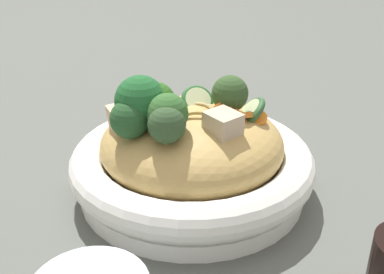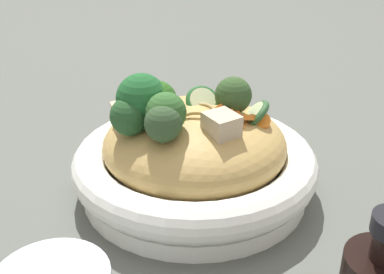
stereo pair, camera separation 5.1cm
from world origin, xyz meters
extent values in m
plane|color=#545851|center=(0.00, 0.00, 0.00)|extent=(3.00, 3.00, 0.00)
cylinder|color=white|center=(0.00, 0.00, 0.01)|extent=(0.25, 0.25, 0.02)
torus|color=white|center=(0.00, 0.00, 0.04)|extent=(0.27, 0.27, 0.04)
ellipsoid|color=tan|center=(0.00, 0.00, 0.06)|extent=(0.20, 0.20, 0.08)
torus|color=tan|center=(0.00, -0.01, 0.07)|extent=(0.05, 0.05, 0.02)
torus|color=tan|center=(0.00, -0.04, 0.09)|extent=(0.06, 0.06, 0.03)
torus|color=tan|center=(0.00, -0.01, 0.09)|extent=(0.07, 0.07, 0.02)
cone|color=#9DB96E|center=(-0.05, -0.02, 0.09)|extent=(0.03, 0.02, 0.02)
sphere|color=#1E5A2A|center=(-0.05, -0.02, 0.12)|extent=(0.06, 0.06, 0.05)
cone|color=#A0BC72|center=(-0.06, -0.03, 0.09)|extent=(0.02, 0.02, 0.01)
sphere|color=#244D27|center=(-0.06, -0.03, 0.10)|extent=(0.05, 0.05, 0.04)
cone|color=#A1BD6E|center=(0.04, 0.00, 0.09)|extent=(0.02, 0.02, 0.02)
sphere|color=#314E27|center=(0.04, 0.00, 0.11)|extent=(0.05, 0.05, 0.04)
cone|color=#A1C476|center=(-0.04, -0.01, 0.09)|extent=(0.02, 0.02, 0.02)
sphere|color=#295C1D|center=(-0.04, -0.01, 0.11)|extent=(0.04, 0.04, 0.04)
cone|color=#A5C174|center=(-0.03, -0.05, 0.09)|extent=(0.02, 0.02, 0.02)
sphere|color=#314C2C|center=(-0.03, -0.05, 0.11)|extent=(0.05, 0.05, 0.04)
cone|color=#99BB7C|center=(-0.03, -0.04, 0.09)|extent=(0.03, 0.03, 0.01)
sphere|color=#31602C|center=(-0.03, -0.04, 0.11)|extent=(0.06, 0.06, 0.04)
cylinder|color=orange|center=(0.05, -0.01, 0.09)|extent=(0.03, 0.03, 0.02)
cylinder|color=orange|center=(0.04, -0.02, 0.10)|extent=(0.02, 0.03, 0.03)
cylinder|color=orange|center=(-0.06, -0.02, 0.09)|extent=(0.03, 0.03, 0.02)
cylinder|color=orange|center=(0.03, -0.02, 0.10)|extent=(0.03, 0.03, 0.03)
cylinder|color=orange|center=(0.07, -0.01, 0.09)|extent=(0.02, 0.02, 0.01)
cylinder|color=beige|center=(0.04, 0.06, 0.09)|extent=(0.03, 0.04, 0.03)
torus|color=#2E592B|center=(0.04, 0.06, 0.09)|extent=(0.04, 0.05, 0.04)
cylinder|color=beige|center=(0.01, 0.02, 0.10)|extent=(0.03, 0.03, 0.02)
torus|color=#235928|center=(0.01, 0.02, 0.10)|extent=(0.04, 0.04, 0.03)
cylinder|color=beige|center=(-0.03, 0.00, 0.10)|extent=(0.04, 0.04, 0.02)
torus|color=#225B2A|center=(-0.03, 0.00, 0.10)|extent=(0.05, 0.05, 0.02)
cylinder|color=beige|center=(0.06, 0.00, 0.09)|extent=(0.03, 0.03, 0.03)
torus|color=#2B542C|center=(0.06, 0.00, 0.09)|extent=(0.04, 0.04, 0.03)
cube|color=#D2B38A|center=(-0.07, 0.00, 0.09)|extent=(0.04, 0.04, 0.03)
cube|color=#C8B191|center=(0.03, -0.04, 0.10)|extent=(0.04, 0.04, 0.03)
camera|label=1|loc=(-0.05, -0.46, 0.30)|focal=44.99mm
camera|label=2|loc=(0.00, -0.46, 0.30)|focal=44.99mm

